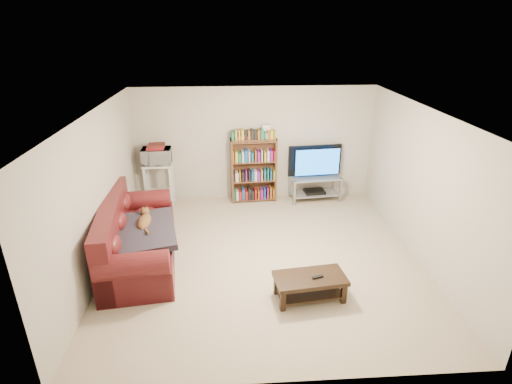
{
  "coord_description": "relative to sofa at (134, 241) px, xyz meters",
  "views": [
    {
      "loc": [
        -0.49,
        -5.63,
        3.58
      ],
      "look_at": [
        -0.1,
        0.4,
        1.0
      ],
      "focal_mm": 28.0,
      "sensor_mm": 36.0,
      "label": 1
    }
  ],
  "objects": [
    {
      "name": "floor",
      "position": [
        2.09,
        -0.05,
        -0.35
      ],
      "size": [
        5.0,
        5.0,
        0.0
      ],
      "primitive_type": "plane",
      "color": "#C4B292",
      "rests_on": "ground"
    },
    {
      "name": "ceiling",
      "position": [
        2.09,
        -0.05,
        2.05
      ],
      "size": [
        5.0,
        5.0,
        0.0
      ],
      "primitive_type": "plane",
      "rotation": [
        3.14,
        0.0,
        0.0
      ],
      "color": "white",
      "rests_on": "ground"
    },
    {
      "name": "wall_back",
      "position": [
        2.09,
        2.45,
        0.85
      ],
      "size": [
        5.0,
        0.0,
        5.0
      ],
      "primitive_type": "plane",
      "rotation": [
        1.57,
        0.0,
        0.0
      ],
      "color": "beige",
      "rests_on": "ground"
    },
    {
      "name": "wall_front",
      "position": [
        2.09,
        -2.55,
        0.85
      ],
      "size": [
        5.0,
        0.0,
        5.0
      ],
      "primitive_type": "plane",
      "rotation": [
        -1.57,
        0.0,
        0.0
      ],
      "color": "beige",
      "rests_on": "ground"
    },
    {
      "name": "wall_left",
      "position": [
        -0.41,
        -0.05,
        0.85
      ],
      "size": [
        0.0,
        5.0,
        5.0
      ],
      "primitive_type": "plane",
      "rotation": [
        1.57,
        0.0,
        1.57
      ],
      "color": "beige",
      "rests_on": "ground"
    },
    {
      "name": "wall_right",
      "position": [
        4.59,
        -0.05,
        0.85
      ],
      "size": [
        0.0,
        5.0,
        5.0
      ],
      "primitive_type": "plane",
      "rotation": [
        1.57,
        0.0,
        -1.57
      ],
      "color": "beige",
      "rests_on": "ground"
    },
    {
      "name": "sofa",
      "position": [
        0.0,
        0.0,
        0.0
      ],
      "size": [
        1.34,
        2.52,
        1.03
      ],
      "rotation": [
        0.0,
        0.0,
        0.13
      ],
      "color": "#581619",
      "rests_on": "floor"
    },
    {
      "name": "blanket",
      "position": [
        0.21,
        -0.14,
        0.24
      ],
      "size": [
        1.16,
        1.37,
        0.2
      ],
      "primitive_type": "cube",
      "rotation": [
        0.05,
        -0.04,
        0.21
      ],
      "color": "#2D2833",
      "rests_on": "sofa"
    },
    {
      "name": "cat",
      "position": [
        0.19,
        0.08,
        0.3
      ],
      "size": [
        0.34,
        0.68,
        0.2
      ],
      "primitive_type": null,
      "rotation": [
        0.0,
        0.0,
        0.13
      ],
      "color": "brown",
      "rests_on": "sofa"
    },
    {
      "name": "coffee_table",
      "position": [
        2.64,
        -1.15,
        -0.1
      ],
      "size": [
        1.03,
        0.61,
        0.36
      ],
      "rotation": [
        0.0,
        0.0,
        0.12
      ],
      "color": "black",
      "rests_on": "floor"
    },
    {
      "name": "remote",
      "position": [
        2.73,
        -1.18,
        0.02
      ],
      "size": [
        0.17,
        0.09,
        0.02
      ],
      "primitive_type": "cube",
      "rotation": [
        0.0,
        0.0,
        0.27
      ],
      "color": "black",
      "rests_on": "coffee_table"
    },
    {
      "name": "tv_stand",
      "position": [
        3.37,
        2.19,
        0.01
      ],
      "size": [
        1.11,
        0.59,
        0.54
      ],
      "rotation": [
        0.0,
        0.0,
        0.1
      ],
      "color": "#999EA3",
      "rests_on": "floor"
    },
    {
      "name": "television",
      "position": [
        3.37,
        2.19,
        0.51
      ],
      "size": [
        1.16,
        0.27,
        0.66
      ],
      "primitive_type": "imported",
      "rotation": [
        0.0,
        0.0,
        3.24
      ],
      "color": "black",
      "rests_on": "tv_stand"
    },
    {
      "name": "dvd_player",
      "position": [
        3.37,
        2.19,
        -0.16
      ],
      "size": [
        0.46,
        0.34,
        0.06
      ],
      "primitive_type": "cube",
      "rotation": [
        0.0,
        0.0,
        0.1
      ],
      "color": "black",
      "rests_on": "tv_stand"
    },
    {
      "name": "bookshelf",
      "position": [
        2.06,
        2.25,
        0.36
      ],
      "size": [
        0.97,
        0.35,
        1.38
      ],
      "rotation": [
        0.0,
        0.0,
        0.06
      ],
      "color": "#56331E",
      "rests_on": "floor"
    },
    {
      "name": "shelf_clutter",
      "position": [
        2.15,
        2.27,
        1.13
      ],
      "size": [
        0.71,
        0.25,
        0.28
      ],
      "rotation": [
        0.0,
        0.0,
        0.06
      ],
      "color": "silver",
      "rests_on": "bookshelf"
    },
    {
      "name": "microwave_stand",
      "position": [
        0.09,
        2.1,
        0.25
      ],
      "size": [
        0.6,
        0.45,
        0.93
      ],
      "rotation": [
        0.0,
        0.0,
        0.04
      ],
      "color": "silver",
      "rests_on": "floor"
    },
    {
      "name": "microwave",
      "position": [
        0.09,
        2.1,
        0.74
      ],
      "size": [
        0.59,
        0.41,
        0.32
      ],
      "primitive_type": "imported",
      "rotation": [
        0.0,
        0.0,
        0.04
      ],
      "color": "silver",
      "rests_on": "microwave_stand"
    },
    {
      "name": "game_boxes",
      "position": [
        0.09,
        2.1,
        0.92
      ],
      "size": [
        0.35,
        0.31,
        0.05
      ],
      "primitive_type": "cube",
      "rotation": [
        0.0,
        0.0,
        0.04
      ],
      "color": "maroon",
      "rests_on": "microwave"
    }
  ]
}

